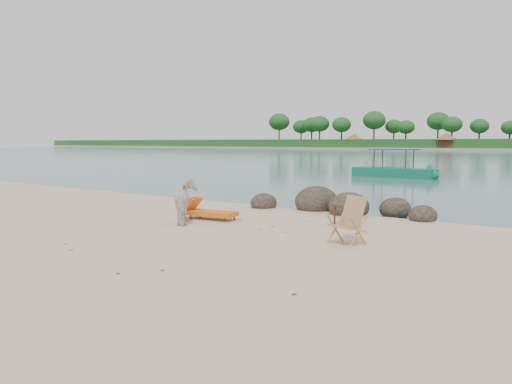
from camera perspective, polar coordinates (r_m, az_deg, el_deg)
boulders at (r=16.63m, az=9.12°, el=-1.56°), size 6.25×2.76×1.07m
cow at (r=14.04m, az=-7.93°, el=-1.21°), size 1.49×1.50×1.23m
side_table at (r=13.84m, az=10.24°, el=-2.77°), size 0.78×0.64×0.54m
lounge_chair at (r=14.69m, az=-5.02°, el=-2.20°), size 1.91×0.92×0.55m
deck_chair at (r=11.29m, az=10.34°, el=-3.37°), size 0.91×0.95×1.06m
boat_near at (r=34.55m, az=15.48°, el=4.25°), size 6.35×1.89×3.05m
dead_leaves at (r=12.53m, az=-4.82°, el=-4.83°), size 8.77×6.99×0.00m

